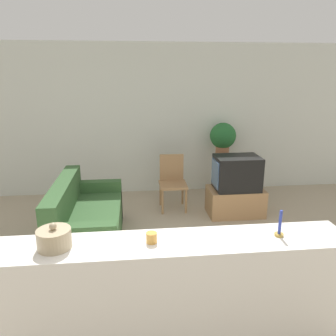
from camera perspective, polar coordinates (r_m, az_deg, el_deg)
ground_plane at (r=3.36m, az=0.12°, el=-24.29°), size 14.00×14.00×0.00m
wall_back at (r=6.03m, az=-3.44°, el=8.27°), size 9.00×0.06×2.70m
couch at (r=4.45m, az=-14.09°, el=-9.15°), size 0.80×1.62×0.86m
tv_stand at (r=5.35m, az=11.60°, el=-5.71°), size 0.86×0.52×0.43m
television at (r=5.19m, az=11.83°, el=-0.82°), size 0.69×0.49×0.52m
wooden_chair at (r=5.41m, az=0.77°, el=-2.01°), size 0.44×0.44×0.89m
plant_stand at (r=6.15m, az=9.24°, el=-1.05°), size 0.18×0.18×0.76m
potted_plant at (r=5.98m, az=9.54°, el=5.37°), size 0.47×0.47×0.57m
foreground_counter at (r=2.80m, az=0.91°, el=-21.23°), size 2.76×0.44×0.96m
decorative_bowl at (r=2.56m, az=-19.21°, el=-11.51°), size 0.25×0.25×0.20m
candle_jar at (r=2.51m, az=-2.88°, el=-12.02°), size 0.08×0.08×0.08m
candlestick at (r=2.73m, az=18.86°, el=-9.85°), size 0.07×0.07×0.21m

